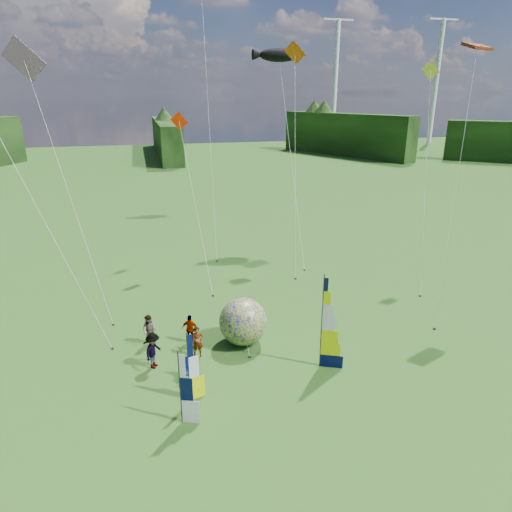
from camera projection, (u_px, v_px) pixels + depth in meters
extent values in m
plane|color=#51832F|center=(301.00, 402.00, 19.92)|extent=(220.00, 220.00, 0.00)
sphere|color=#170D86|center=(243.00, 322.00, 24.25)|extent=(3.04, 3.04, 2.57)
imported|color=#66594C|center=(197.00, 342.00, 23.12)|extent=(0.62, 0.42, 1.67)
imported|color=#66594C|center=(150.00, 330.00, 24.20)|extent=(0.93, 0.78, 1.72)
imported|color=#66594C|center=(153.00, 351.00, 22.19)|extent=(1.01, 1.25, 1.85)
imported|color=#66594C|center=(190.00, 329.00, 24.48)|extent=(1.02, 0.73, 1.61)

